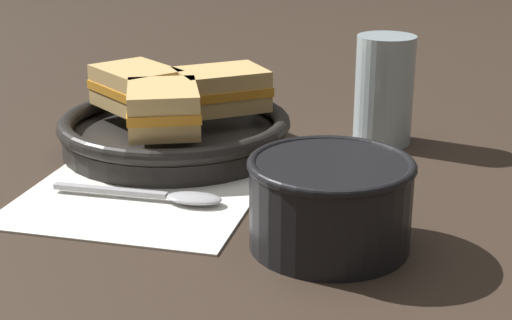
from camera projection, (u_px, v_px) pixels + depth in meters
The scene contains 9 objects.
ground_plane at pixel (233, 198), 0.75m from camera, with size 4.00×4.00×0.00m, color #382B21.
napkin at pixel (134, 199), 0.74m from camera, with size 0.25×0.22×0.00m.
soup_bowl at pixel (330, 198), 0.64m from camera, with size 0.14×0.14×0.08m.
spoon at pixel (171, 196), 0.74m from camera, with size 0.17×0.04×0.01m.
skillet at pixel (174, 132), 0.88m from camera, with size 0.27×0.33×0.04m.
sandwich_near_left at pixel (221, 89), 0.89m from camera, with size 0.12×0.11×0.05m.
sandwich_near_right at pixel (136, 87), 0.90m from camera, with size 0.12×0.12×0.05m.
sandwich_far_left at pixel (163, 108), 0.81m from camera, with size 0.09×0.11×0.05m.
drinking_glass at pixel (384, 90), 0.90m from camera, with size 0.07×0.07×0.12m.
Camera 1 is at (0.09, -0.69, 0.29)m, focal length 55.00 mm.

